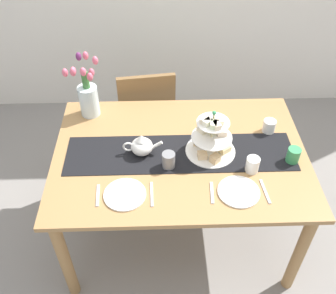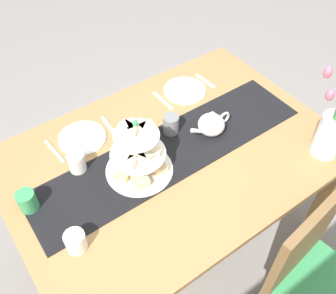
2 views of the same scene
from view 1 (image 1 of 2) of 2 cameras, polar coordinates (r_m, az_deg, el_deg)
ground_plane at (r=2.91m, az=1.48°, el=-11.94°), size 8.00×8.00×0.00m
dining_table at (r=2.39m, az=1.76°, el=-2.61°), size 1.52×1.06×0.78m
chair_left at (r=3.07m, az=-3.26°, el=5.20°), size 0.47×0.47×0.91m
table_runner at (r=2.30m, az=1.84°, el=-0.95°), size 1.37×0.33×0.00m
tiered_cake_stand at (r=2.27m, az=6.55°, el=1.19°), size 0.30×0.30×0.30m
teapot at (r=2.27m, az=-3.94°, el=0.17°), size 0.24×0.13×0.14m
tulip_vase at (r=2.56m, az=-11.83°, el=7.58°), size 0.22×0.26×0.42m
cream_jug at (r=2.51m, az=14.79°, el=3.01°), size 0.08×0.08×0.08m
dinner_plate_left at (r=2.09m, az=-6.43°, el=-7.02°), size 0.23×0.23×0.01m
fork_left at (r=2.11m, az=-10.37°, el=-7.08°), size 0.03×0.15×0.01m
knife_left at (r=2.09m, az=-2.43°, el=-7.00°), size 0.02×0.17×0.01m
dinner_plate_right at (r=2.13m, az=10.45°, el=-6.55°), size 0.23×0.23×0.01m
fork_right at (r=2.10m, az=6.56°, el=-6.74°), size 0.03×0.15×0.01m
knife_right at (r=2.16m, az=14.23°, el=-6.39°), size 0.03×0.17×0.01m
mug_grey at (r=2.19m, az=0.08°, el=-1.95°), size 0.08×0.08×0.09m
mug_white_text at (r=2.22m, az=12.44°, el=-2.58°), size 0.08×0.08×0.09m
mug_orange at (r=2.34m, az=18.12°, el=-1.17°), size 0.08×0.08×0.09m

